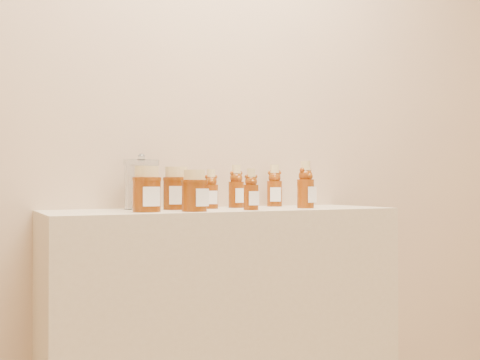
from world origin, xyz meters
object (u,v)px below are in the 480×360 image
bear_bottle_back_left (211,186)px  glass_canister (141,182)px  display_table (225,340)px  bear_bottle_front_left (251,187)px  honey_jar_left (147,189)px

bear_bottle_back_left → glass_canister: (-0.23, 0.05, 0.01)m
display_table → glass_canister: (-0.26, 0.10, 0.54)m
display_table → glass_canister: size_ratio=6.55×
display_table → glass_canister: glass_canister is taller
display_table → bear_bottle_back_left: 0.53m
bear_bottle_front_left → glass_canister: size_ratio=0.84×
bear_bottle_front_left → display_table: bearing=117.3°
bear_bottle_back_left → glass_canister: size_ratio=0.85×
bear_bottle_back_left → glass_canister: glass_canister is taller
display_table → honey_jar_left: 0.61m
display_table → glass_canister: bearing=159.3°
honey_jar_left → glass_canister: 0.19m
bear_bottle_back_left → display_table: bearing=-43.8°
glass_canister → bear_bottle_front_left: bearing=-34.5°
bear_bottle_front_left → glass_canister: 0.37m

